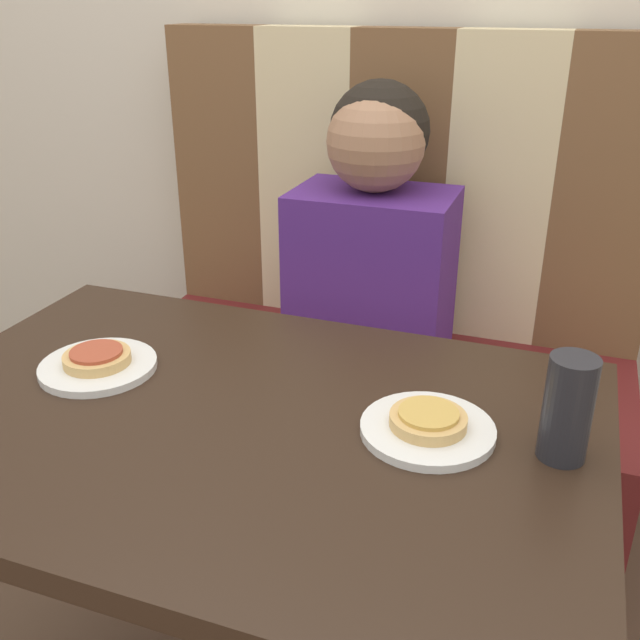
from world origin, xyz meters
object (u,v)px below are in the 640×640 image
object	(u,v)px
plate_left	(98,366)
drinking_cup	(568,409)
plate_right	(427,429)
pizza_right	(428,419)
person	(374,229)
pizza_left	(97,357)

from	to	relation	value
plate_left	drinking_cup	xyz separation A→B (m)	(0.68, 0.01, 0.06)
plate_left	plate_right	distance (m)	0.51
plate_left	pizza_right	world-z (taller)	pizza_right
pizza_right	person	bearing A→B (deg)	112.07
pizza_left	plate_left	bearing A→B (deg)	90.00
person	plate_right	xyz separation A→B (m)	(0.26, -0.63, -0.06)
person	drinking_cup	distance (m)	0.76
pizza_left	pizza_right	size ratio (longest dim) A/B	1.00
plate_left	pizza_right	bearing A→B (deg)	-0.00
pizza_left	drinking_cup	xyz separation A→B (m)	(0.68, 0.01, 0.05)
pizza_left	plate_right	bearing A→B (deg)	0.00
person	plate_right	size ratio (longest dim) A/B	3.43
plate_left	plate_right	world-z (taller)	same
plate_right	pizza_left	bearing A→B (deg)	-180.00
plate_left	pizza_right	distance (m)	0.51
pizza_right	drinking_cup	xyz separation A→B (m)	(0.17, 0.01, 0.05)
plate_left	person	bearing A→B (deg)	67.93
person	plate_right	world-z (taller)	person
plate_right	pizza_right	distance (m)	0.02
plate_right	drinking_cup	world-z (taller)	drinking_cup
plate_left	plate_right	size ratio (longest dim) A/B	1.00
person	pizza_left	distance (m)	0.68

